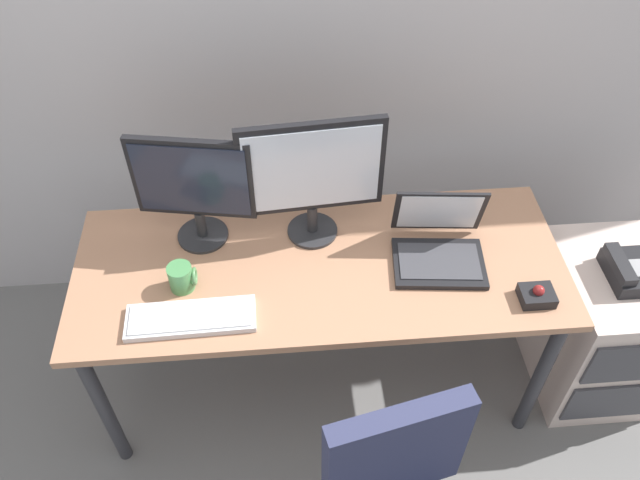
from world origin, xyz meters
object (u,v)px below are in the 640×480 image
(laptop, at_px, (439,244))
(file_cabinet, at_px, (599,326))
(trackball_mouse, at_px, (537,295))
(keyboard, at_px, (191,318))
(coffee_mug, at_px, (182,277))
(desk_phone, at_px, (630,271))
(monitor_main, at_px, (312,174))
(monitor_side, at_px, (194,186))

(laptop, bearing_deg, file_cabinet, -4.68)
(trackball_mouse, bearing_deg, keyboard, 179.64)
(keyboard, relative_size, coffee_mug, 4.33)
(desk_phone, bearing_deg, trackball_mouse, -160.03)
(trackball_mouse, bearing_deg, laptop, 141.52)
(monitor_main, bearing_deg, keyboard, -138.85)
(keyboard, bearing_deg, desk_phone, 5.31)
(desk_phone, bearing_deg, keyboard, -174.69)
(desk_phone, distance_m, monitor_main, 1.19)
(monitor_side, distance_m, laptop, 0.85)
(file_cabinet, xyz_separation_m, monitor_main, (-1.12, 0.20, 0.69))
(monitor_side, height_order, keyboard, monitor_side)
(file_cabinet, distance_m, monitor_main, 1.34)
(file_cabinet, distance_m, keyboard, 1.61)
(file_cabinet, distance_m, monitor_side, 1.67)
(monitor_main, bearing_deg, file_cabinet, -10.22)
(keyboard, xyz_separation_m, coffee_mug, (-0.03, 0.14, 0.03))
(desk_phone, relative_size, coffee_mug, 2.10)
(laptop, relative_size, coffee_mug, 3.53)
(desk_phone, distance_m, keyboard, 1.54)
(desk_phone, xyz_separation_m, keyboard, (-1.53, -0.14, 0.08))
(monitor_main, distance_m, monitor_side, 0.39)
(monitor_main, height_order, trackball_mouse, monitor_main)
(laptop, bearing_deg, monitor_side, 169.27)
(laptop, distance_m, trackball_mouse, 0.36)
(keyboard, xyz_separation_m, trackball_mouse, (1.12, -0.01, 0.01))
(keyboard, distance_m, trackball_mouse, 1.12)
(file_cabinet, xyz_separation_m, laptop, (-0.70, 0.06, 0.48))
(monitor_side, bearing_deg, laptop, -10.73)
(monitor_main, height_order, keyboard, monitor_main)
(desk_phone, height_order, keyboard, keyboard)
(laptop, distance_m, coffee_mug, 0.87)
(keyboard, bearing_deg, trackball_mouse, -0.36)
(file_cabinet, height_order, laptop, laptop)
(trackball_mouse, bearing_deg, monitor_main, 152.41)
(monitor_side, xyz_separation_m, coffee_mug, (-0.05, -0.23, -0.19))
(keyboard, xyz_separation_m, laptop, (0.84, 0.22, 0.04))
(file_cabinet, bearing_deg, desk_phone, -116.78)
(monitor_side, distance_m, coffee_mug, 0.30)
(trackball_mouse, relative_size, coffee_mug, 1.15)
(monitor_side, bearing_deg, desk_phone, -8.61)
(file_cabinet, distance_m, trackball_mouse, 0.63)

